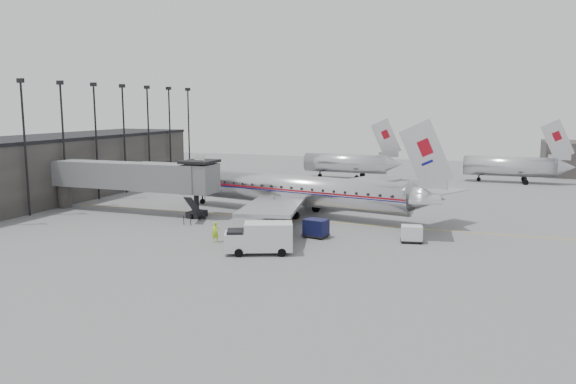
{
  "coord_description": "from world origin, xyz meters",
  "views": [
    {
      "loc": [
        21.1,
        -50.55,
        12.31
      ],
      "look_at": [
        1.04,
        4.89,
        3.2
      ],
      "focal_mm": 35.0,
      "sensor_mm": 36.0,
      "label": 1
    }
  ],
  "objects_px": {
    "baggage_cart_navy": "(316,228)",
    "airliner": "(297,190)",
    "service_van": "(260,238)",
    "ramp_worker": "(215,232)",
    "baggage_cart_white": "(412,234)"
  },
  "relations": [
    {
      "from": "ramp_worker",
      "to": "service_van",
      "type": "bearing_deg",
      "value": -32.87
    },
    {
      "from": "service_van",
      "to": "ramp_worker",
      "type": "relative_size",
      "value": 3.26
    },
    {
      "from": "service_van",
      "to": "baggage_cart_white",
      "type": "bearing_deg",
      "value": 14.3
    },
    {
      "from": "baggage_cart_navy",
      "to": "airliner",
      "type": "bearing_deg",
      "value": 128.82
    },
    {
      "from": "baggage_cart_white",
      "to": "ramp_worker",
      "type": "distance_m",
      "value": 17.84
    },
    {
      "from": "airliner",
      "to": "service_van",
      "type": "bearing_deg",
      "value": -70.69
    },
    {
      "from": "baggage_cart_navy",
      "to": "ramp_worker",
      "type": "height_order",
      "value": "ramp_worker"
    },
    {
      "from": "airliner",
      "to": "ramp_worker",
      "type": "xyz_separation_m",
      "value": [
        -2.73,
        -14.87,
        -1.87
      ]
    },
    {
      "from": "baggage_cart_navy",
      "to": "baggage_cart_white",
      "type": "relative_size",
      "value": 1.13
    },
    {
      "from": "baggage_cart_navy",
      "to": "ramp_worker",
      "type": "distance_m",
      "value": 9.44
    },
    {
      "from": "service_van",
      "to": "baggage_cart_white",
      "type": "distance_m",
      "value": 14.18
    },
    {
      "from": "baggage_cart_navy",
      "to": "baggage_cart_white",
      "type": "distance_m",
      "value": 8.82
    },
    {
      "from": "airliner",
      "to": "service_van",
      "type": "distance_m",
      "value": 17.48
    },
    {
      "from": "airliner",
      "to": "service_van",
      "type": "height_order",
      "value": "airliner"
    },
    {
      "from": "ramp_worker",
      "to": "baggage_cart_white",
      "type": "bearing_deg",
      "value": 10.5
    }
  ]
}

